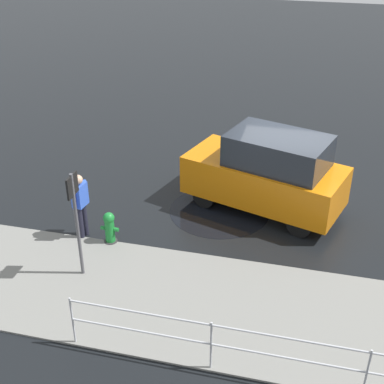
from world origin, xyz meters
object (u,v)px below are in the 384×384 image
Objects in this scene: fire_hydrant at (110,228)px; sign_post at (75,211)px; moving_hatchback at (268,173)px; pedestrian at (80,201)px.

sign_post is (0.14, 1.24, 1.18)m from fire_hydrant.
fire_hydrant is at bearing -96.29° from sign_post.
moving_hatchback is at bearing -143.82° from fire_hydrant.
fire_hydrant is at bearing 36.18° from moving_hatchback.
fire_hydrant is 0.33× the size of sign_post.
moving_hatchback is 2.61× the size of pedestrian.
pedestrian reaches higher than fire_hydrant.
fire_hydrant is 1.72m from sign_post.
fire_hydrant is 0.90m from pedestrian.
fire_hydrant is 0.50× the size of pedestrian.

